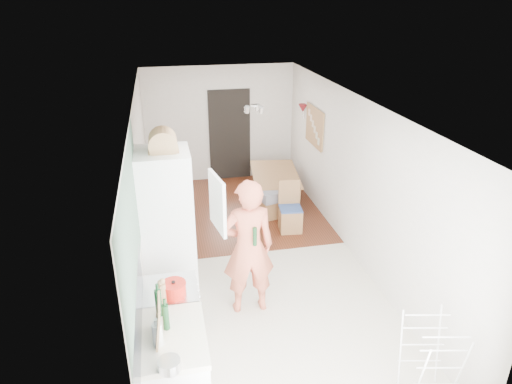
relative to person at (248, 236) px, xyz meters
name	(u,v)px	position (x,y,z in m)	size (l,w,h in m)	color
room_shell	(253,187)	(0.30, 1.15, 0.16)	(3.20, 7.00, 2.50)	silver
floor	(253,260)	(0.30, 1.15, -1.09)	(3.20, 7.00, 0.01)	beige
wood_floor_overlay	(234,209)	(0.30, 3.00, -1.08)	(3.20, 3.30, 0.01)	#5E2516
sage_wall_panel	(132,223)	(-1.29, -0.85, 0.76)	(0.02, 3.00, 1.30)	#547761
tile_splashback	(139,319)	(-1.29, -1.40, 0.06)	(0.02, 1.90, 0.50)	black
doorway_recess	(230,135)	(0.50, 4.63, -0.09)	(0.90, 0.04, 2.00)	black
base_cabinet	(176,374)	(-1.00, -1.40, -0.66)	(0.60, 0.90, 0.86)	white
worktop	(173,337)	(-1.00, -1.40, -0.20)	(0.62, 0.92, 0.06)	#ECE3CA
range_cooker	(173,323)	(-1.00, -0.65, -0.65)	(0.60, 0.60, 0.88)	white
cooker_top	(170,290)	(-1.00, -0.65, -0.19)	(0.60, 0.60, 0.04)	silver
fridge_housing	(168,231)	(-0.97, 0.37, -0.01)	(0.66, 0.66, 2.15)	white
fridge_door	(217,203)	(-0.36, 0.07, 0.46)	(0.56, 0.04, 0.70)	white
fridge_interior	(190,195)	(-0.66, 0.37, 0.46)	(0.02, 0.52, 0.66)	white
pinboard	(315,127)	(1.88, 3.05, 0.46)	(0.03, 0.90, 0.70)	tan
pinboard_frame	(314,127)	(1.86, 3.05, 0.46)	(0.01, 0.94, 0.74)	#8F6340
wall_sconce	(303,108)	(1.84, 3.70, 0.66)	(0.18, 0.18, 0.16)	maroon
person	(248,236)	(0.00, 0.00, 0.00)	(0.79, 0.52, 2.18)	#D3654A
dining_table	(276,189)	(1.22, 3.28, -0.85)	(1.36, 0.76, 0.48)	#8F6340
dining_chair	(291,208)	(1.13, 1.96, -0.64)	(0.37, 0.37, 0.89)	#8F6340
stool	(269,209)	(0.88, 2.50, -0.90)	(0.28, 0.28, 0.37)	#8F6340
grey_drape	(270,195)	(0.91, 2.52, -0.63)	(0.41, 0.41, 0.18)	gray
drying_rack	(430,359)	(1.54, -1.76, -0.64)	(0.46, 0.42, 0.90)	white
bread_bin	(163,143)	(-0.94, 0.38, 1.15)	(0.36, 0.34, 0.19)	tan
red_casserole	(174,289)	(-0.95, -0.79, -0.09)	(0.26, 0.26, 0.15)	red
steel_pan	(169,365)	(-1.04, -1.83, -0.12)	(0.20, 0.20, 0.10)	silver
held_bottle	(255,237)	(0.06, -0.14, 0.07)	(0.05, 0.05, 0.24)	#133A1C
bottle_a	(166,317)	(-1.05, -1.31, -0.03)	(0.06, 0.06, 0.27)	#133A1C
bottle_b	(159,303)	(-1.11, -1.09, -0.02)	(0.07, 0.07, 0.29)	#133A1C
bottle_c	(158,334)	(-1.13, -1.51, -0.05)	(0.09, 0.09, 0.23)	silver
pepper_mill_front	(161,293)	(-1.09, -0.87, -0.07)	(0.06, 0.06, 0.21)	tan
pepper_mill_back	(163,293)	(-1.07, -0.87, -0.06)	(0.06, 0.06, 0.22)	tan
chopping_boards	(158,322)	(-1.12, -1.44, 0.04)	(0.04, 0.31, 0.41)	tan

